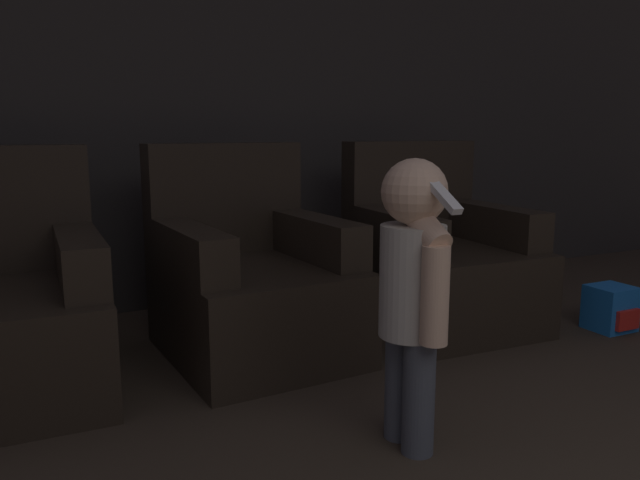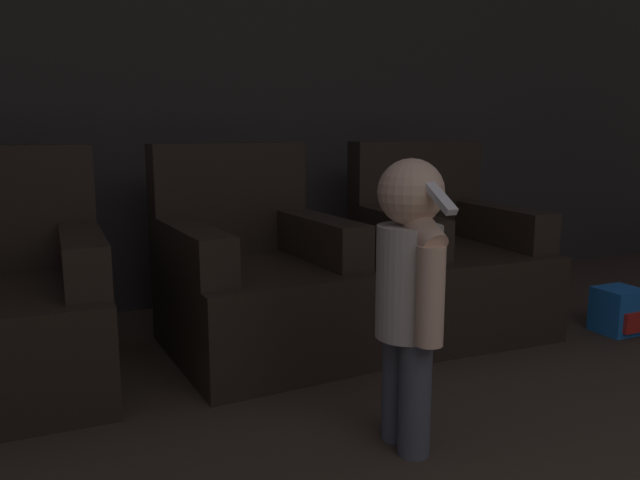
% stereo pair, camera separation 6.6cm
% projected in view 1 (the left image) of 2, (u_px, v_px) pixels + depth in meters
% --- Properties ---
extents(wall_back, '(8.40, 0.05, 2.60)m').
position_uv_depth(wall_back, '(231.00, 81.00, 3.61)').
color(wall_back, '#33302D').
rests_on(wall_back, ground_plane).
extents(armchair_middle, '(0.83, 0.95, 0.96)m').
position_uv_depth(armchair_middle, '(251.00, 283.00, 2.88)').
color(armchair_middle, black).
rests_on(armchair_middle, ground_plane).
extents(armchair_right, '(0.80, 0.93, 0.96)m').
position_uv_depth(armchair_right, '(437.00, 262.00, 3.33)').
color(armchair_right, black).
rests_on(armchair_right, ground_plane).
extents(person_toddler, '(0.21, 0.36, 0.94)m').
position_uv_depth(person_toddler, '(414.00, 282.00, 1.95)').
color(person_toddler, '#474C56').
rests_on(person_toddler, ground_plane).
extents(toy_backpack, '(0.21, 0.22, 0.23)m').
position_uv_depth(toy_backpack, '(611.00, 308.00, 3.21)').
color(toy_backpack, blue).
rests_on(toy_backpack, ground_plane).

